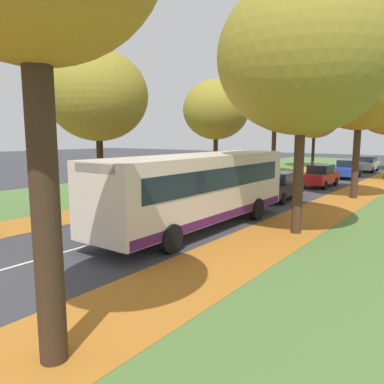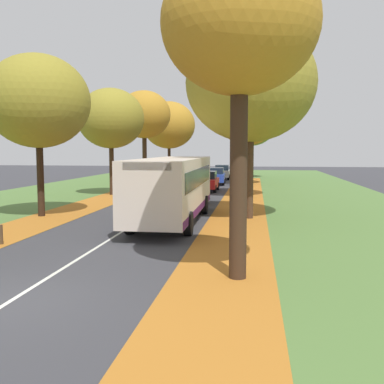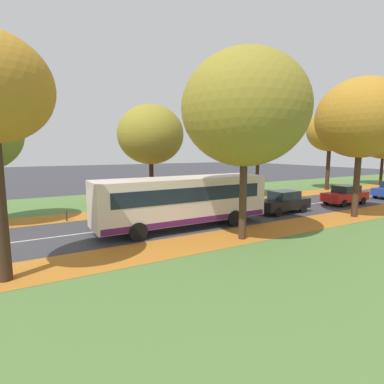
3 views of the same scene
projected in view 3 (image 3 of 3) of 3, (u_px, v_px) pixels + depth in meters
grass_verge_left at (207, 194)px, 31.28m from camera, size 12.00×90.00×0.01m
leaf_litter_left at (175, 206)px, 24.38m from camera, size 2.80×60.00×0.00m
leaf_litter_right at (250, 233)px, 16.46m from camera, size 2.80×60.00×0.00m
road_centre_line at (270, 209)px, 23.35m from camera, size 0.12×80.00×0.01m
tree_left_near at (151, 135)px, 23.36m from camera, size 5.16×5.16×8.10m
tree_left_mid at (258, 139)px, 28.60m from camera, size 4.91×4.91×7.88m
tree_left_far at (330, 131)px, 33.92m from camera, size 5.14×5.14×9.08m
tree_left_distant at (384, 137)px, 38.59m from camera, size 6.25×6.25×9.10m
tree_right_near at (245, 109)px, 14.60m from camera, size 6.25×6.25×9.38m
tree_right_mid at (361, 118)px, 19.75m from camera, size 5.82×5.82×9.29m
bollard_second at (6, 222)px, 17.67m from camera, size 0.12×0.12×0.65m
bollard_third at (66, 216)px, 19.33m from camera, size 0.12×0.12×0.71m
bus at (183, 199)px, 17.51m from camera, size 2.72×10.42×2.98m
car_black_lead at (283, 202)px, 21.89m from camera, size 1.90×4.26×1.62m
car_red_following at (345, 195)px, 25.34m from camera, size 1.79×4.20×1.62m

